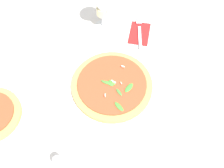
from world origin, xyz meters
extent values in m
plane|color=silver|center=(0.00, 0.00, 0.00)|extent=(6.00, 6.00, 0.00)
cylinder|color=white|center=(0.02, -0.02, 0.01)|extent=(0.31, 0.31, 0.01)
cylinder|color=tan|center=(0.02, -0.02, 0.02)|extent=(0.29, 0.29, 0.02)
cylinder|color=#C64728|center=(0.02, -0.02, 0.03)|extent=(0.25, 0.25, 0.01)
ellipsoid|color=#478533|center=(-0.07, -0.04, 0.04)|extent=(0.05, 0.04, 0.01)
ellipsoid|color=#478530|center=(0.03, -0.02, 0.04)|extent=(0.03, 0.03, 0.01)
ellipsoid|color=#428C34|center=(0.00, -0.08, 0.04)|extent=(0.05, 0.04, 0.01)
ellipsoid|color=#458A36|center=(0.02, -0.01, 0.04)|extent=(0.03, 0.04, 0.01)
ellipsoid|color=#487A37|center=(-0.02, -0.04, 0.04)|extent=(0.04, 0.03, 0.01)
ellipsoid|color=#487C32|center=(0.03, 0.01, 0.04)|extent=(0.03, 0.03, 0.01)
cube|color=#EFE5C6|center=(-0.03, 0.01, 0.04)|extent=(0.01, 0.00, 0.01)
cube|color=#EFE5C6|center=(0.02, -0.05, 0.04)|extent=(0.01, 0.01, 0.00)
cube|color=#EFE5C6|center=(0.02, -0.03, 0.04)|extent=(0.01, 0.01, 0.01)
cube|color=#EFE5C6|center=(0.03, -0.02, 0.04)|extent=(0.01, 0.01, 0.00)
cube|color=#EFE5C6|center=(0.09, -0.06, 0.04)|extent=(0.01, 0.01, 0.01)
cylinder|color=white|center=(0.33, 0.00, 0.00)|extent=(0.07, 0.07, 0.00)
cylinder|color=white|center=(0.33, 0.00, 0.04)|extent=(0.01, 0.01, 0.06)
cone|color=white|center=(0.33, 0.00, 0.12)|extent=(0.09, 0.09, 0.10)
cylinder|color=beige|center=(0.33, 0.00, 0.09)|extent=(0.05, 0.05, 0.03)
cube|color=#B21E1E|center=(0.28, -0.15, 0.00)|extent=(0.14, 0.11, 0.01)
cube|color=silver|center=(0.25, -0.15, 0.01)|extent=(0.12, 0.02, 0.00)
cube|color=silver|center=(0.34, -0.16, 0.01)|extent=(0.02, 0.03, 0.00)
cube|color=silver|center=(0.37, -0.17, 0.01)|extent=(0.04, 0.01, 0.00)
cube|color=silver|center=(0.37, -0.16, 0.01)|extent=(0.04, 0.01, 0.00)
cube|color=silver|center=(0.37, -0.15, 0.01)|extent=(0.04, 0.01, 0.00)
cylinder|color=white|center=(0.29, 0.16, 0.01)|extent=(0.17, 0.17, 0.01)
torus|color=white|center=(0.29, 0.16, 0.01)|extent=(0.16, 0.16, 0.01)
cylinder|color=silver|center=(-0.25, 0.16, 0.03)|extent=(0.03, 0.03, 0.06)
cylinder|color=#B7B7BF|center=(-0.25, 0.16, 0.06)|extent=(0.03, 0.03, 0.01)
camera|label=1|loc=(-0.46, 0.01, 0.83)|focal=42.00mm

